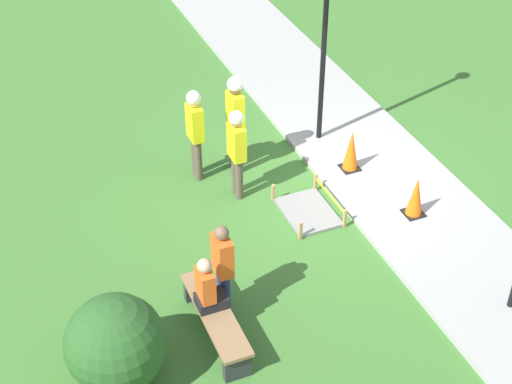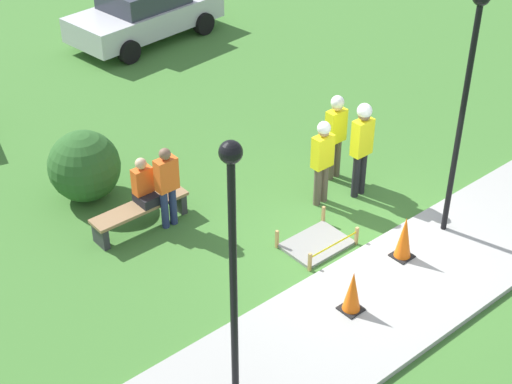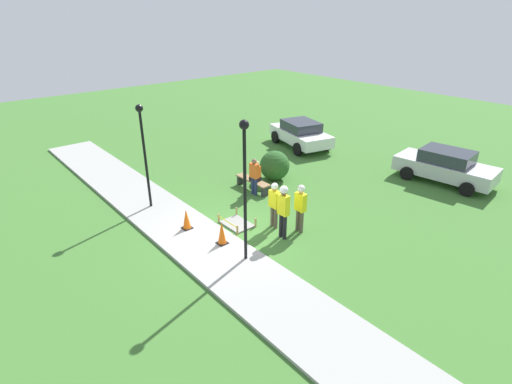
{
  "view_description": "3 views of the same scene",
  "coord_description": "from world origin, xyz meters",
  "px_view_note": "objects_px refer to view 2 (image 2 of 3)",
  "views": [
    {
      "loc": [
        -10.06,
        5.59,
        8.54
      ],
      "look_at": [
        -0.75,
        1.69,
        0.94
      ],
      "focal_mm": 55.0,
      "sensor_mm": 36.0,
      "label": 1
    },
    {
      "loc": [
        -8.42,
        -7.05,
        8.47
      ],
      "look_at": [
        -1.02,
        1.68,
        0.81
      ],
      "focal_mm": 55.0,
      "sensor_mm": 36.0,
      "label": 2
    },
    {
      "loc": [
        9.73,
        -7.13,
        7.25
      ],
      "look_at": [
        -0.71,
        1.69,
        0.95
      ],
      "focal_mm": 28.0,
      "sensor_mm": 36.0,
      "label": 3
    }
  ],
  "objects_px": {
    "park_bench": "(140,212)",
    "person_seated_on_bench": "(144,185)",
    "traffic_cone_near_patch": "(352,292)",
    "lamppost_near": "(467,84)",
    "worker_supervisor": "(336,130)",
    "parked_car_silver": "(145,12)",
    "worker_trainee": "(362,140)",
    "traffic_cone_far_patch": "(404,238)",
    "worker_assistant": "(322,156)",
    "bystander_in_orange_shirt": "(167,183)",
    "lamppost_far": "(233,243)"
  },
  "relations": [
    {
      "from": "park_bench",
      "to": "person_seated_on_bench",
      "type": "distance_m",
      "value": 0.51
    },
    {
      "from": "traffic_cone_near_patch",
      "to": "lamppost_near",
      "type": "relative_size",
      "value": 0.17
    },
    {
      "from": "park_bench",
      "to": "worker_supervisor",
      "type": "bearing_deg",
      "value": -15.35
    },
    {
      "from": "lamppost_near",
      "to": "traffic_cone_near_patch",
      "type": "bearing_deg",
      "value": -171.48
    },
    {
      "from": "parked_car_silver",
      "to": "person_seated_on_bench",
      "type": "bearing_deg",
      "value": -130.04
    },
    {
      "from": "worker_trainee",
      "to": "park_bench",
      "type": "bearing_deg",
      "value": 154.46
    },
    {
      "from": "traffic_cone_far_patch",
      "to": "worker_assistant",
      "type": "relative_size",
      "value": 0.47
    },
    {
      "from": "park_bench",
      "to": "bystander_in_orange_shirt",
      "type": "bearing_deg",
      "value": -33.41
    },
    {
      "from": "park_bench",
      "to": "lamppost_near",
      "type": "height_order",
      "value": "lamppost_near"
    },
    {
      "from": "person_seated_on_bench",
      "to": "bystander_in_orange_shirt",
      "type": "bearing_deg",
      "value": -50.51
    },
    {
      "from": "worker_supervisor",
      "to": "worker_trainee",
      "type": "height_order",
      "value": "worker_trainee"
    },
    {
      "from": "lamppost_near",
      "to": "traffic_cone_far_patch",
      "type": "bearing_deg",
      "value": -177.35
    },
    {
      "from": "lamppost_far",
      "to": "parked_car_silver",
      "type": "xyz_separation_m",
      "value": [
        6.17,
        11.48,
        -1.97
      ]
    },
    {
      "from": "worker_assistant",
      "to": "worker_trainee",
      "type": "distance_m",
      "value": 0.81
    },
    {
      "from": "person_seated_on_bench",
      "to": "parked_car_silver",
      "type": "relative_size",
      "value": 0.2
    },
    {
      "from": "worker_trainee",
      "to": "traffic_cone_near_patch",
      "type": "bearing_deg",
      "value": -138.2
    },
    {
      "from": "worker_assistant",
      "to": "lamppost_near",
      "type": "distance_m",
      "value": 3.04
    },
    {
      "from": "worker_assistant",
      "to": "worker_trainee",
      "type": "height_order",
      "value": "worker_trainee"
    },
    {
      "from": "worker_supervisor",
      "to": "parked_car_silver",
      "type": "xyz_separation_m",
      "value": [
        1.08,
        8.29,
        -0.31
      ]
    },
    {
      "from": "worker_supervisor",
      "to": "lamppost_far",
      "type": "bearing_deg",
      "value": -147.87
    },
    {
      "from": "park_bench",
      "to": "lamppost_far",
      "type": "relative_size",
      "value": 0.46
    },
    {
      "from": "worker_supervisor",
      "to": "traffic_cone_near_patch",
      "type": "bearing_deg",
      "value": -130.92
    },
    {
      "from": "person_seated_on_bench",
      "to": "bystander_in_orange_shirt",
      "type": "height_order",
      "value": "bystander_in_orange_shirt"
    },
    {
      "from": "traffic_cone_near_patch",
      "to": "worker_supervisor",
      "type": "distance_m",
      "value": 4.05
    },
    {
      "from": "worker_supervisor",
      "to": "bystander_in_orange_shirt",
      "type": "distance_m",
      "value": 3.51
    },
    {
      "from": "parked_car_silver",
      "to": "worker_assistant",
      "type": "bearing_deg",
      "value": -108.63
    },
    {
      "from": "worker_supervisor",
      "to": "bystander_in_orange_shirt",
      "type": "height_order",
      "value": "worker_supervisor"
    },
    {
      "from": "worker_trainee",
      "to": "parked_car_silver",
      "type": "relative_size",
      "value": 0.44
    },
    {
      "from": "park_bench",
      "to": "parked_car_silver",
      "type": "relative_size",
      "value": 0.42
    },
    {
      "from": "traffic_cone_near_patch",
      "to": "bystander_in_orange_shirt",
      "type": "xyz_separation_m",
      "value": [
        -0.8,
        3.8,
        0.44
      ]
    },
    {
      "from": "person_seated_on_bench",
      "to": "worker_supervisor",
      "type": "xyz_separation_m",
      "value": [
        3.7,
        -1.11,
        0.26
      ]
    },
    {
      "from": "park_bench",
      "to": "lamppost_near",
      "type": "bearing_deg",
      "value": -42.13
    },
    {
      "from": "traffic_cone_near_patch",
      "to": "person_seated_on_bench",
      "type": "relative_size",
      "value": 0.84
    },
    {
      "from": "traffic_cone_near_patch",
      "to": "park_bench",
      "type": "xyz_separation_m",
      "value": [
        -1.23,
        4.09,
        -0.13
      ]
    },
    {
      "from": "bystander_in_orange_shirt",
      "to": "worker_assistant",
      "type": "bearing_deg",
      "value": -25.63
    },
    {
      "from": "worker_supervisor",
      "to": "bystander_in_orange_shirt",
      "type": "bearing_deg",
      "value": 167.27
    },
    {
      "from": "traffic_cone_near_patch",
      "to": "park_bench",
      "type": "distance_m",
      "value": 4.27
    },
    {
      "from": "park_bench",
      "to": "lamppost_far",
      "type": "height_order",
      "value": "lamppost_far"
    },
    {
      "from": "lamppost_far",
      "to": "traffic_cone_far_patch",
      "type": "bearing_deg",
      "value": 7.43
    },
    {
      "from": "traffic_cone_near_patch",
      "to": "worker_trainee",
      "type": "relative_size",
      "value": 0.38
    },
    {
      "from": "traffic_cone_near_patch",
      "to": "worker_supervisor",
      "type": "height_order",
      "value": "worker_supervisor"
    },
    {
      "from": "worker_supervisor",
      "to": "lamppost_near",
      "type": "bearing_deg",
      "value": -85.7
    },
    {
      "from": "worker_assistant",
      "to": "parked_car_silver",
      "type": "bearing_deg",
      "value": 77.77
    },
    {
      "from": "worker_trainee",
      "to": "lamppost_near",
      "type": "distance_m",
      "value": 2.57
    },
    {
      "from": "traffic_cone_far_patch",
      "to": "parked_car_silver",
      "type": "bearing_deg",
      "value": 79.27
    },
    {
      "from": "traffic_cone_far_patch",
      "to": "worker_trainee",
      "type": "distance_m",
      "value": 2.23
    },
    {
      "from": "traffic_cone_far_patch",
      "to": "park_bench",
      "type": "xyz_separation_m",
      "value": [
        -2.86,
        3.72,
        -0.17
      ]
    },
    {
      "from": "park_bench",
      "to": "worker_trainee",
      "type": "bearing_deg",
      "value": -25.54
    },
    {
      "from": "lamppost_near",
      "to": "worker_trainee",
      "type": "bearing_deg",
      "value": 98.28
    },
    {
      "from": "worker_assistant",
      "to": "person_seated_on_bench",
      "type": "bearing_deg",
      "value": 151.18
    }
  ]
}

